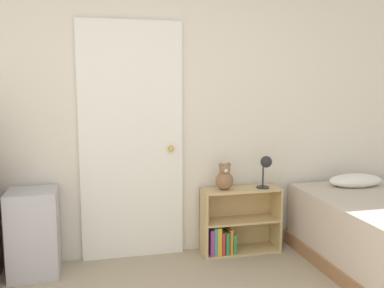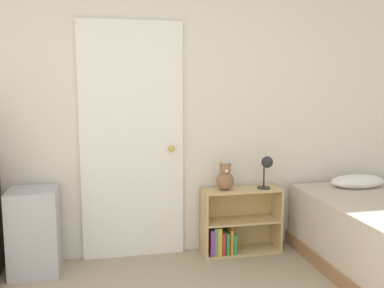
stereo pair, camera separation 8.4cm
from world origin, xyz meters
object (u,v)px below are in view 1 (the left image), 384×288
Objects in this scene: storage_bin at (34,233)px; teddy_bear at (225,178)px; desk_lamp at (266,165)px; bookshelf at (234,226)px.

teddy_bear is at bearing 2.12° from storage_bin.
desk_lamp reaches higher than storage_bin.
desk_lamp is (1.96, 0.02, 0.45)m from storage_bin.
bookshelf is 2.41× the size of desk_lamp.
storage_bin is 2.84× the size of teddy_bear.
storage_bin is 2.35× the size of desk_lamp.
teddy_bear is (-0.09, -0.01, 0.44)m from bookshelf.
storage_bin is 2.01m from desk_lamp.
desk_lamp reaches higher than teddy_bear.
storage_bin is 0.97× the size of bookshelf.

